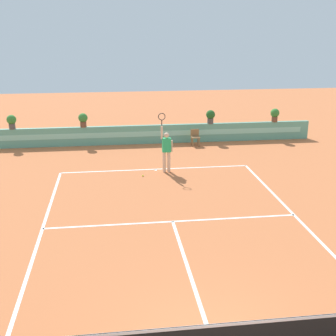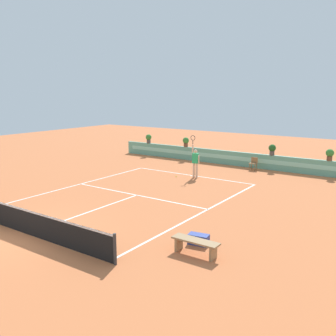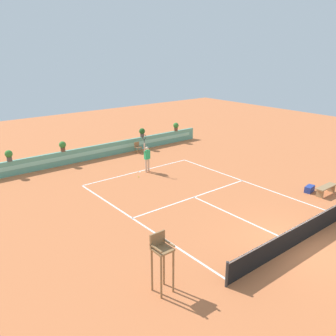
% 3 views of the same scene
% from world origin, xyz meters
% --- Properties ---
extents(ground_plane, '(60.00, 60.00, 0.00)m').
position_xyz_m(ground_plane, '(0.00, 6.00, 0.00)').
color(ground_plane, '#C66B3D').
extents(court_lines, '(8.32, 11.94, 0.01)m').
position_xyz_m(court_lines, '(0.00, 6.72, 0.00)').
color(court_lines, white).
rests_on(court_lines, ground).
extents(net, '(8.92, 0.10, 1.00)m').
position_xyz_m(net, '(0.00, 0.00, 0.51)').
color(net, '#333333').
rests_on(net, ground).
extents(back_wall_barrier, '(18.00, 0.21, 1.00)m').
position_xyz_m(back_wall_barrier, '(0.00, 16.39, 0.50)').
color(back_wall_barrier, '#60A88E').
rests_on(back_wall_barrier, ground).
extents(ball_kid_chair, '(0.44, 0.44, 0.85)m').
position_xyz_m(ball_kid_chair, '(2.49, 15.66, 0.48)').
color(ball_kid_chair, olive).
rests_on(ball_kid_chair, ground).
extents(bench_courtside, '(1.60, 0.44, 0.51)m').
position_xyz_m(bench_courtside, '(6.05, 2.00, 0.38)').
color(bench_courtside, '#99754C').
rests_on(bench_courtside, ground).
extents(gear_bag, '(0.75, 0.47, 0.36)m').
position_xyz_m(gear_bag, '(5.71, 2.78, 0.18)').
color(gear_bag, navy).
rests_on(gear_bag, ground).
extents(tennis_player, '(0.62, 0.23, 2.58)m').
position_xyz_m(tennis_player, '(0.43, 11.48, 1.05)').
color(tennis_player, beige).
rests_on(tennis_player, ground).
extents(tennis_ball_near_baseline, '(0.07, 0.07, 0.07)m').
position_xyz_m(tennis_ball_near_baseline, '(-0.63, 10.98, 0.03)').
color(tennis_ball_near_baseline, '#CCE033').
rests_on(tennis_ball_near_baseline, ground).
extents(potted_plant_far_right, '(0.48, 0.48, 0.72)m').
position_xyz_m(potted_plant_far_right, '(7.05, 16.39, 1.41)').
color(potted_plant_far_right, brown).
rests_on(potted_plant_far_right, back_wall_barrier).
extents(potted_plant_far_left, '(0.48, 0.48, 0.72)m').
position_xyz_m(potted_plant_far_left, '(-6.90, 16.39, 1.41)').
color(potted_plant_far_left, '#514C47').
rests_on(potted_plant_far_left, back_wall_barrier).
extents(potted_plant_right, '(0.48, 0.48, 0.72)m').
position_xyz_m(potted_plant_right, '(3.45, 16.39, 1.41)').
color(potted_plant_right, '#514C47').
rests_on(potted_plant_right, back_wall_barrier).
extents(potted_plant_left, '(0.48, 0.48, 0.72)m').
position_xyz_m(potted_plant_left, '(-3.31, 16.39, 1.41)').
color(potted_plant_left, brown).
rests_on(potted_plant_left, back_wall_barrier).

